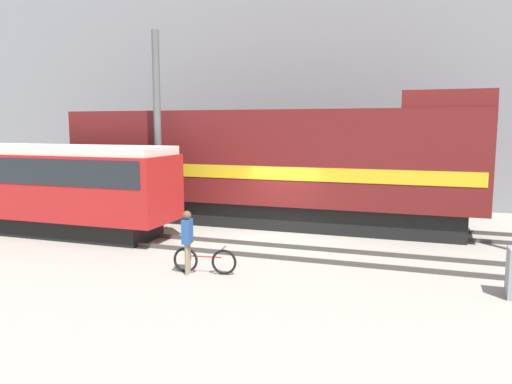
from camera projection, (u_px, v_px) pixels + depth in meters
The scene contains 9 objects.
ground_plane at pixel (276, 239), 17.96m from camera, with size 120.00×120.00×0.00m, color #9E998C.
track_near at pixel (259, 249), 16.11m from camera, with size 60.00×1.51×0.14m.
track_far at pixel (294, 224), 20.23m from camera, with size 60.00×1.51×0.14m.
building_backdrop at pixel (337, 76), 27.85m from camera, with size 46.73×6.00×13.55m.
freight_locomotive at pixel (268, 165), 20.29m from camera, with size 16.75×3.04×5.24m.
streetcar at pixel (25, 182), 18.94m from camera, with size 12.21×2.54×3.32m.
bicycle at pixel (205, 261), 13.70m from camera, with size 1.80×0.45×0.77m.
person at pixel (187, 236), 13.55m from camera, with size 0.27×0.39×1.76m.
utility_pole_left at pixel (158, 132), 19.27m from camera, with size 0.28×0.28×7.63m.
Camera 1 is at (5.09, -16.84, 4.06)m, focal length 35.00 mm.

